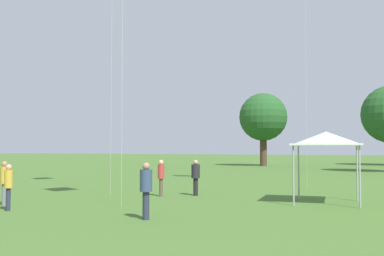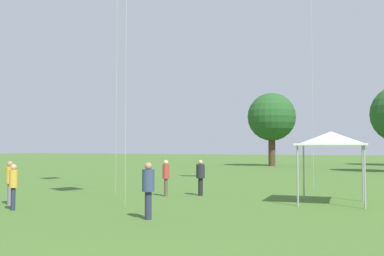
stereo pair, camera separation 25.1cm
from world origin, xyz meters
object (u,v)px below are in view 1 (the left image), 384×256
at_px(person_standing_3, 196,175).
at_px(person_standing_4, 9,182).
at_px(distant_tree_1, 263,117).
at_px(person_standing_0, 161,174).
at_px(canopy_tent, 326,139).
at_px(person_standing_1, 146,186).
at_px(person_standing_2, 4,179).

height_order(person_standing_3, person_standing_4, person_standing_3).
relative_size(person_standing_3, distant_tree_1, 0.18).
bearing_deg(person_standing_0, person_standing_3, 72.07).
bearing_deg(person_standing_3, canopy_tent, -109.75).
bearing_deg(person_standing_4, canopy_tent, -62.71).
distance_m(person_standing_3, distant_tree_1, 36.85).
height_order(person_standing_0, person_standing_4, person_standing_0).
distance_m(person_standing_0, person_standing_1, 6.71).
bearing_deg(person_standing_2, canopy_tent, 39.60).
bearing_deg(person_standing_3, distant_tree_1, -4.46).
bearing_deg(person_standing_4, person_standing_0, -29.84).
relative_size(person_standing_1, person_standing_4, 1.08).
height_order(person_standing_0, person_standing_3, person_standing_0).
height_order(person_standing_2, person_standing_3, person_standing_2).
bearing_deg(person_standing_2, person_standing_0, 65.72).
xyz_separation_m(person_standing_2, canopy_tent, (11.30, 5.80, 1.54)).
height_order(person_standing_3, canopy_tent, canopy_tent).
bearing_deg(canopy_tent, person_standing_4, -145.53).
height_order(person_standing_3, distant_tree_1, distant_tree_1).
relative_size(person_standing_0, canopy_tent, 0.57).
xyz_separation_m(person_standing_3, person_standing_4, (-3.99, -7.39, 0.02)).
height_order(person_standing_1, person_standing_4, person_standing_1).
height_order(person_standing_4, distant_tree_1, distant_tree_1).
bearing_deg(person_standing_2, person_standing_4, -26.12).
bearing_deg(person_standing_3, person_standing_2, 125.46).
distance_m(person_standing_0, person_standing_2, 6.69).
relative_size(person_standing_1, person_standing_3, 1.06).
bearing_deg(person_standing_3, person_standing_1, 176.77).
height_order(person_standing_2, distant_tree_1, distant_tree_1).
relative_size(person_standing_1, person_standing_2, 1.03).
bearing_deg(person_standing_0, canopy_tent, 38.79).
bearing_deg(person_standing_4, person_standing_2, 44.26).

